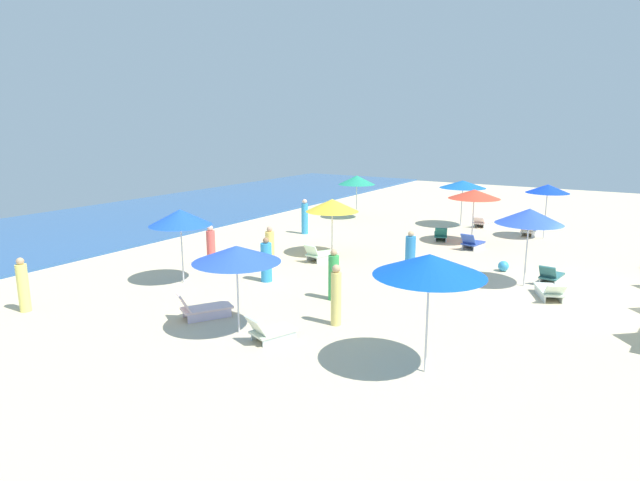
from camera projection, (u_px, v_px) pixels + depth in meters
ground_plane at (598, 298)px, 17.20m from camera, size 60.00×60.00×0.00m
ocean at (106, 223)px, 29.57m from camera, size 60.00×11.83×0.12m
umbrella_0 at (463, 184)px, 28.47m from camera, size 2.40×2.40×2.44m
lounge_chair_0_0 at (483, 222)px, 28.82m from camera, size 1.53×0.79×0.61m
umbrella_1 at (357, 180)px, 30.82m from camera, size 2.09×2.09×2.47m
umbrella_2 at (529, 216)px, 17.94m from camera, size 2.20×2.20×2.66m
lounge_chair_2_0 at (551, 276)px, 18.71m from camera, size 1.30×0.71×0.71m
lounge_chair_2_1 at (550, 291)px, 17.09m from camera, size 1.65×1.17×0.65m
umbrella_3 at (236, 254)px, 13.92m from camera, size 2.29×2.29×2.35m
lounge_chair_3_0 at (203, 308)px, 15.39m from camera, size 1.61×1.31×0.79m
lounge_chair_3_1 at (270, 331)px, 13.80m from camera, size 1.38×1.03×0.71m
umbrella_4 at (180, 217)px, 18.34m from camera, size 2.12×2.12×2.56m
umbrella_5 at (548, 189)px, 25.37m from camera, size 1.98×1.98×2.59m
lounge_chair_5_0 at (529, 230)px, 26.55m from camera, size 1.42×0.64×0.71m
umbrella_6 at (430, 265)px, 11.60m from camera, size 2.44×2.44×2.70m
umbrella_7 at (474, 194)px, 24.39m from camera, size 2.31×2.31×2.48m
lounge_chair_7_0 at (441, 235)px, 25.52m from camera, size 1.51×1.01×0.70m
lounge_chair_7_1 at (472, 243)px, 23.73m from camera, size 1.34×0.82×0.74m
umbrella_8 at (332, 205)px, 22.26m from camera, size 2.18×2.18×2.36m
lounge_chair_8_0 at (320, 254)px, 21.73m from camera, size 1.53×0.90×0.74m
beachgoer_0 at (334, 276)px, 16.88m from camera, size 0.47×0.47×1.62m
beachgoer_1 at (305, 218)px, 26.84m from camera, size 0.46×0.46×1.74m
beachgoer_2 at (410, 252)px, 20.30m from camera, size 0.39×0.39×1.49m
beachgoer_3 at (270, 248)px, 20.81m from camera, size 0.48×0.48×1.57m
beachgoer_4 at (211, 247)px, 20.83m from camera, size 0.39×0.39×1.60m
beachgoer_5 at (23, 286)px, 15.82m from camera, size 0.45×0.45×1.62m
beachgoer_6 at (336, 296)px, 14.75m from camera, size 0.31×0.31×1.70m
beachgoer_7 at (266, 261)px, 18.83m from camera, size 0.53×0.53×1.56m
beach_ball_0 at (503, 266)px, 20.21m from camera, size 0.39×0.39×0.39m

